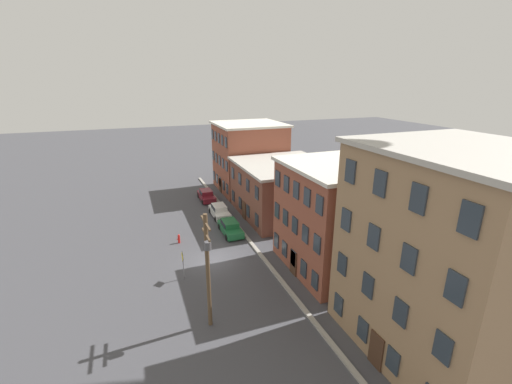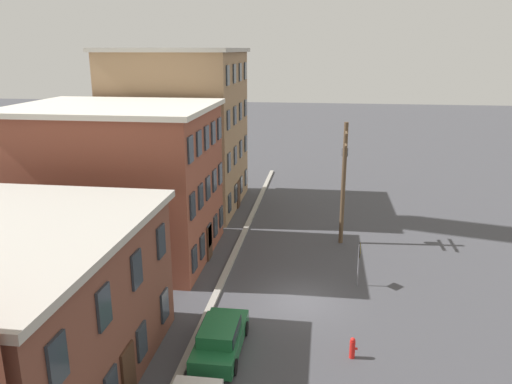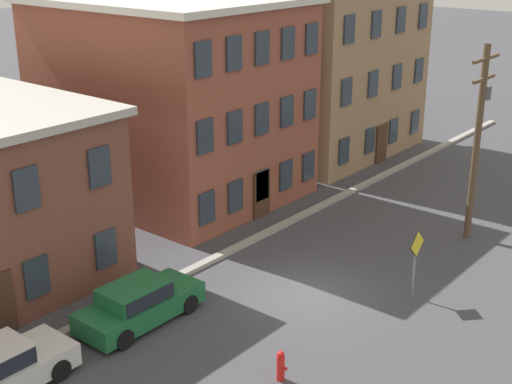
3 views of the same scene
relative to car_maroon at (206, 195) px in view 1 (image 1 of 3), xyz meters
name	(u,v)px [view 1 (image 1 of 3)]	position (x,y,z in m)	size (l,w,h in m)	color
ground_plane	(213,261)	(16.90, -3.19, -0.75)	(200.00, 200.00, 0.00)	#424247
kerb_strip	(258,252)	(16.90, 1.31, -0.67)	(56.00, 0.36, 0.16)	#9E998E
apartment_corner	(249,157)	(-2.70, 7.36, 4.30)	(9.81, 9.62, 10.06)	brown
apartment_midblock	(284,188)	(8.28, 7.98, 2.51)	(12.10, 10.85, 6.50)	brown
apartment_far	(352,214)	(21.56, 8.40, 4.01)	(9.54, 11.69, 9.50)	brown
apartment_annex	(453,255)	(32.27, 7.54, 5.64)	(10.92, 9.96, 12.75)	#9E7A56
car_maroon	(206,195)	(0.00, 0.00, 0.00)	(4.40, 1.92, 1.43)	maroon
car_white	(219,211)	(6.49, 0.18, 0.00)	(4.40, 1.92, 1.43)	silver
car_green	(230,227)	(11.68, 0.02, 0.00)	(4.40, 1.92, 1.43)	#1E6638
caution_sign	(183,260)	(18.99, -6.23, 0.99)	(1.00, 0.08, 2.60)	slate
utility_pole	(208,266)	(25.39, -5.46, 3.87)	(2.40, 0.44, 8.20)	brown
fire_hydrant	(179,239)	(12.08, -5.61, -0.27)	(0.24, 0.34, 0.96)	red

